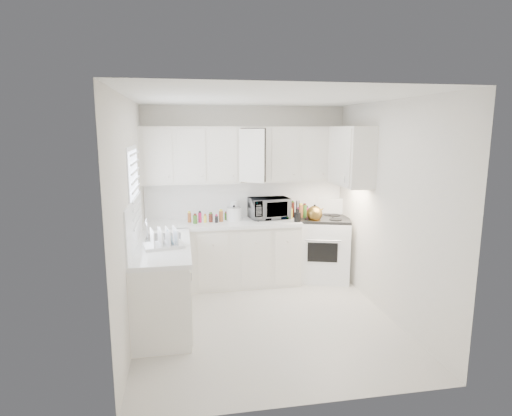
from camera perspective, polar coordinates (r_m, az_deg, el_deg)
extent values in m
plane|color=beige|center=(5.24, 1.39, -14.98)|extent=(3.20, 3.20, 0.00)
plane|color=white|center=(4.74, 1.53, 14.66)|extent=(3.20, 3.20, 0.00)
plane|color=silver|center=(6.38, -1.41, 1.90)|extent=(3.00, 0.00, 3.00)
plane|color=silver|center=(3.32, 7.00, -6.34)|extent=(3.00, 0.00, 3.00)
plane|color=silver|center=(4.77, -16.52, -1.51)|extent=(0.00, 3.20, 3.20)
plane|color=silver|center=(5.33, 17.47, -0.31)|extent=(0.00, 3.20, 3.20)
cube|color=white|center=(6.10, -4.58, -2.12)|extent=(2.24, 0.64, 0.05)
cube|color=white|center=(5.02, -12.52, -5.12)|extent=(0.64, 1.62, 0.05)
cube|color=white|center=(6.38, -1.40, 1.22)|extent=(2.98, 0.02, 0.55)
cube|color=white|center=(4.97, -16.11, -1.88)|extent=(0.02, 1.60, 0.55)
imported|color=gray|center=(6.29, 1.76, 0.31)|extent=(0.60, 0.39, 0.38)
cylinder|color=white|center=(6.26, -2.94, -0.27)|extent=(0.12, 0.12, 0.27)
cylinder|color=#9E562B|center=(6.18, -8.96, -1.19)|extent=(0.06, 0.06, 0.13)
cylinder|color=#386822|center=(6.10, -8.24, -1.33)|extent=(0.06, 0.06, 0.13)
cylinder|color=#D01B56|center=(6.19, -7.57, -1.14)|extent=(0.06, 0.06, 0.13)
cylinder|color=yellow|center=(6.10, -6.83, -1.29)|extent=(0.06, 0.06, 0.13)
cylinder|color=#522017|center=(6.19, -6.19, -1.10)|extent=(0.06, 0.06, 0.13)
cylinder|color=black|center=(6.11, -5.43, -1.24)|extent=(0.06, 0.06, 0.13)
cylinder|color=#9E562B|center=(6.21, -4.81, -1.05)|extent=(0.06, 0.06, 0.13)
cylinder|color=#386822|center=(6.12, -4.03, -1.19)|extent=(0.06, 0.06, 0.13)
cylinder|color=#D01B56|center=(6.40, 3.93, -0.41)|extent=(0.06, 0.06, 0.19)
cylinder|color=yellow|center=(6.36, 4.54, -0.49)|extent=(0.06, 0.06, 0.19)
cylinder|color=#522017|center=(6.43, 4.88, -0.37)|extent=(0.06, 0.06, 0.19)
cylinder|color=black|center=(6.38, 5.49, -0.46)|extent=(0.06, 0.06, 0.19)
cylinder|color=#9E562B|center=(6.46, 5.82, -0.34)|extent=(0.06, 0.06, 0.19)
cylinder|color=#386822|center=(6.41, 6.44, -0.42)|extent=(0.06, 0.06, 0.19)
cylinder|color=#D01B56|center=(6.49, 6.76, -0.31)|extent=(0.06, 0.06, 0.19)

